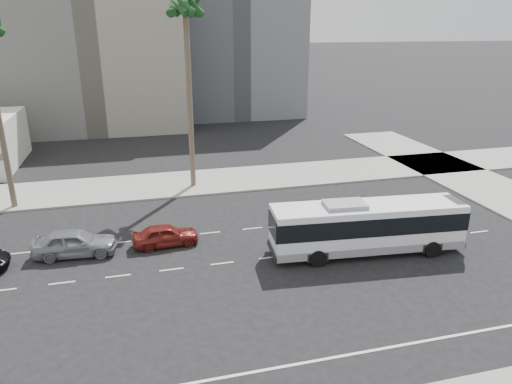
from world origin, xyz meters
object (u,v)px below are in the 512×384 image
object	(u,v)px
city_bus	(367,226)
car_b	(75,243)
palm_near	(185,11)
car_a	(166,235)

from	to	relation	value
city_bus	car_b	xyz separation A→B (m)	(-17.52, 4.13, -0.95)
car_b	palm_near	world-z (taller)	palm_near
car_a	car_b	bearing A→B (deg)	86.93
car_a	palm_near	xyz separation A→B (m)	(3.23, 11.22, 13.77)
car_a	palm_near	bearing A→B (deg)	-19.24
city_bus	car_a	size ratio (longest dim) A/B	2.89
car_b	palm_near	size ratio (longest dim) A/B	0.31
car_b	city_bus	bearing A→B (deg)	-98.99
city_bus	car_a	world-z (taller)	city_bus
city_bus	palm_near	xyz separation A→B (m)	(-8.79, 15.36, 12.68)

